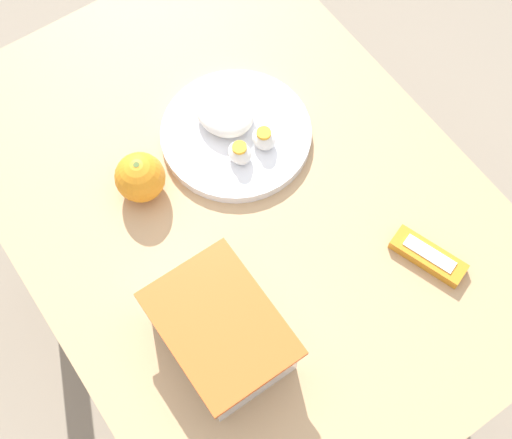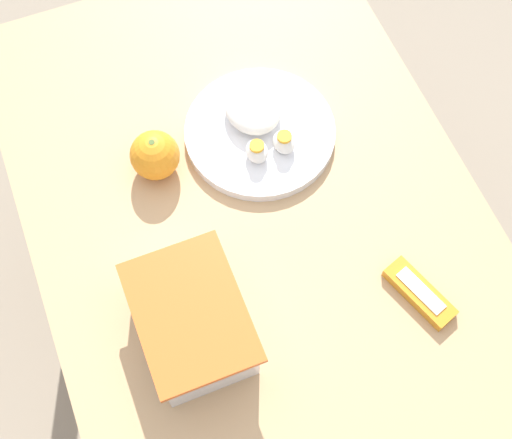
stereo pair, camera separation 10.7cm
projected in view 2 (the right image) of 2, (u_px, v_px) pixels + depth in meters
The scene contains 6 objects.
ground_plane at pixel (251, 326), 1.76m from camera, with size 10.00×10.00×0.00m, color gray.
table at pixel (248, 229), 1.25m from camera, with size 0.96×0.69×0.70m.
food_container at pixel (192, 323), 0.99m from camera, with size 0.20×0.15×0.09m.
orange_fruit at pixel (155, 155), 1.11m from camera, with size 0.08×0.08×0.08m.
rice_plate at pixel (259, 127), 1.16m from camera, with size 0.25×0.25×0.06m.
candy_bar at pixel (420, 293), 1.04m from camera, with size 0.12×0.07×0.02m.
Camera 2 is at (-0.49, 0.18, 1.70)m, focal length 50.00 mm.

